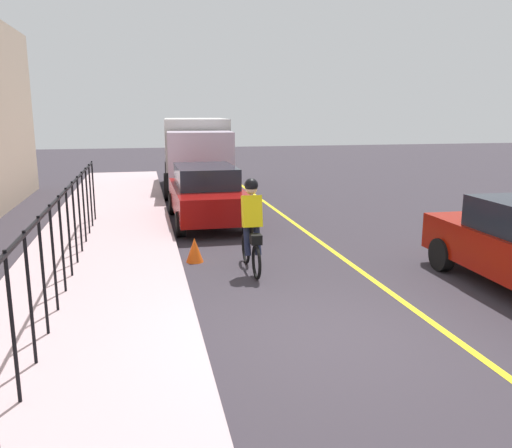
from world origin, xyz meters
TOP-DOWN VIEW (x-y plane):
  - ground_plane at (0.00, 0.00)m, footprint 80.00×80.00m
  - lane_line_centre at (0.00, -1.60)m, footprint 36.00×0.12m
  - sidewalk at (0.00, 3.40)m, footprint 40.00×3.20m
  - iron_fence at (1.00, 3.80)m, footprint 14.63×0.04m
  - cyclist_lead at (3.13, 0.49)m, footprint 1.71×0.36m
  - parked_sedan_rear at (7.92, 0.77)m, footprint 4.40×1.93m
  - box_truck_background at (14.40, 0.35)m, footprint 6.83×2.83m
  - traffic_cone_near at (4.07, 1.50)m, footprint 0.36×0.36m

SIDE VIEW (x-z plane):
  - ground_plane at x=0.00m, z-range 0.00..0.00m
  - lane_line_centre at x=0.00m, z-range 0.00..0.01m
  - sidewalk at x=0.00m, z-range 0.00..0.15m
  - traffic_cone_near at x=4.07m, z-range 0.00..0.51m
  - parked_sedan_rear at x=7.92m, z-range 0.03..1.61m
  - cyclist_lead at x=3.13m, z-range 0.00..1.82m
  - iron_fence at x=1.00m, z-range 0.40..2.00m
  - box_truck_background at x=14.40m, z-range 0.16..2.94m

